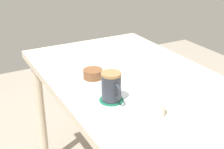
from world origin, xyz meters
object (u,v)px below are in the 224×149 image
object	(u,v)px
pastry_plate	(93,79)
pastry	(93,74)
sugar_bowl	(155,109)
dining_table	(143,101)
coffee_mug	(112,87)

from	to	relation	value
pastry_plate	pastry	world-z (taller)	pastry
pastry_plate	sugar_bowl	bearing A→B (deg)	11.88
dining_table	pastry_plate	size ratio (longest dim) A/B	9.38
pastry_plate	dining_table	bearing A→B (deg)	55.74
dining_table	coffee_mug	size ratio (longest dim) A/B	11.86
dining_table	sugar_bowl	size ratio (longest dim) A/B	18.92
dining_table	pastry_plate	distance (m)	0.24
coffee_mug	sugar_bowl	distance (m)	0.18
pastry_plate	pastry	size ratio (longest dim) A/B	1.68
sugar_bowl	dining_table	bearing A→B (deg)	155.05
pastry_plate	sugar_bowl	xyz separation A→B (m)	(0.35, 0.07, 0.02)
pastry	coffee_mug	bearing A→B (deg)	-4.40
dining_table	coffee_mug	bearing A→B (deg)	-69.08
pastry_plate	coffee_mug	bearing A→B (deg)	-4.40
pastry_plate	sugar_bowl	distance (m)	0.36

